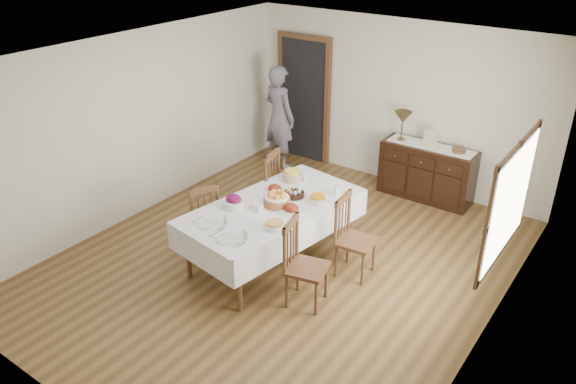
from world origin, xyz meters
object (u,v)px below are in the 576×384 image
Objects in this scene: chair_left_near at (202,217)px; chair_left_far at (263,188)px; sideboard at (427,172)px; dining_table at (273,212)px; chair_right_near at (302,263)px; table_lamp at (403,118)px; person at (279,114)px; chair_right_far at (352,236)px.

chair_left_far reaches higher than chair_left_near.
chair_left_far reaches higher than sideboard.
dining_table is 0.95m from chair_left_far.
chair_left_near is 1.67m from chair_right_near.
table_lamp is at bearing -6.90° from chair_right_near.
chair_right_near is 3.84m from person.
dining_table is at bearing -107.30° from sideboard.
chair_left_near is 0.68× the size of sideboard.
dining_table is 1.73× the size of sideboard.
dining_table is 0.97m from chair_left_near.
dining_table is 2.38× the size of chair_right_far.
sideboard is (0.86, 2.76, -0.27)m from dining_table.
chair_left_near is 0.86× the size of chair_left_far.
person is at bearing -139.34° from chair_left_near.
dining_table is at bearing 135.18° from chair_left_near.
chair_right_near is at bearing 38.98° from chair_left_far.
chair_right_near reaches higher than chair_left_near.
table_lamp is (0.40, 2.73, 0.51)m from dining_table.
chair_left_far is 0.60× the size of person.
chair_right_near is 2.24× the size of table_lamp.
chair_left_near is 3.40m from table_lamp.
chair_left_far is 0.79× the size of sideboard.
table_lamp reaches higher than chair_right_near.
dining_table is at bearing -98.29° from table_lamp.
person reaches higher than chair_left_near.
dining_table is at bearing 44.17° from chair_right_near.
chair_right_far is at bearing 153.70° from person.
chair_left_far is 2.42m from table_lamp.
table_lamp is (1.28, 3.07, 0.71)m from chair_left_near.
chair_left_far is 1.85m from chair_right_near.
chair_right_near is 0.73× the size of sideboard.
chair_left_far is 2.44× the size of table_lamp.
dining_table is 2.90m from sideboard.
dining_table is 2.97m from person.
person is at bearing -172.68° from sideboard.
person is 2.12m from table_lamp.
chair_left_near is at bearing 118.56° from person.
sideboard is (-0.08, 2.42, -0.09)m from chair_right_far.
person is (-2.63, 2.10, 0.42)m from chair_right_far.
chair_left_near is at bearing -24.55° from chair_left_far.
chair_right_near is (1.45, -1.15, -0.05)m from chair_left_far.
chair_left_near is 0.94× the size of chair_right_far.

